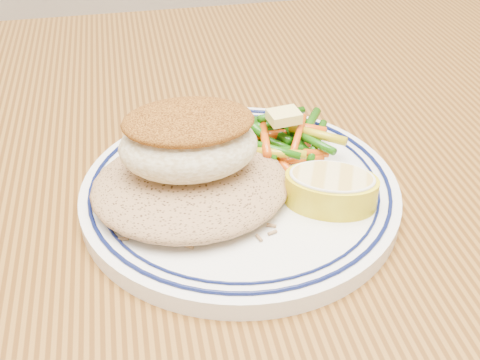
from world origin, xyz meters
name	(u,v)px	position (x,y,z in m)	size (l,w,h in m)	color
dining_table	(243,293)	(0.00, 0.00, 0.65)	(1.50, 0.90, 0.75)	#543110
plate	(240,191)	(0.00, 0.01, 0.76)	(0.25, 0.25, 0.02)	white
rice_pilaf	(191,182)	(-0.04, 0.00, 0.78)	(0.15, 0.13, 0.03)	#96714B
fish_fillet	(188,140)	(-0.04, 0.01, 0.81)	(0.11, 0.08, 0.05)	#EFE6C5
vegetable_pile	(278,138)	(0.04, 0.05, 0.78)	(0.10, 0.10, 0.03)	#D44B0A
butter_pat	(284,116)	(0.05, 0.05, 0.80)	(0.03, 0.02, 0.01)	#FDEA7C
lemon_wedge	(331,188)	(0.06, -0.03, 0.78)	(0.08, 0.08, 0.03)	yellow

